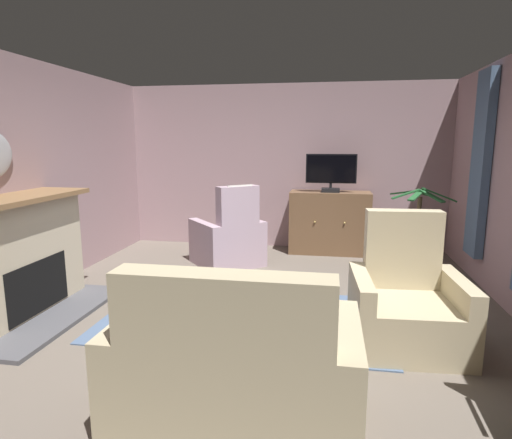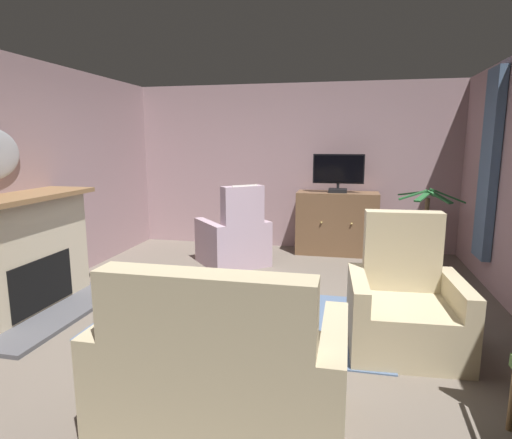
{
  "view_description": "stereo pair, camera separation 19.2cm",
  "coord_description": "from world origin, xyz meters",
  "px_view_note": "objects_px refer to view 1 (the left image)",
  "views": [
    {
      "loc": [
        0.72,
        -3.93,
        1.74
      ],
      "look_at": [
        0.0,
        0.28,
        0.96
      ],
      "focal_mm": 30.08,
      "sensor_mm": 36.0,
      "label": 1
    },
    {
      "loc": [
        0.91,
        -3.89,
        1.74
      ],
      "look_at": [
        0.0,
        0.28,
        0.96
      ],
      "focal_mm": 30.08,
      "sensor_mm": 36.0,
      "label": 2
    }
  ],
  "objects_px": {
    "tv_remote": "(230,290)",
    "potted_plant_tall_palm_by_window": "(417,244)",
    "sofa_floral": "(235,373)",
    "armchair_facing_sofa": "(406,306)",
    "armchair_in_far_corner": "(229,240)",
    "cat": "(145,313)",
    "fireplace": "(17,260)",
    "tv_cabinet": "(329,224)",
    "coffee_table": "(244,300)",
    "television": "(331,172)",
    "folded_newspaper": "(229,296)"
  },
  "relations": [
    {
      "from": "sofa_floral",
      "to": "armchair_facing_sofa",
      "type": "xyz_separation_m",
      "value": [
        1.22,
        1.33,
        -0.01
      ]
    },
    {
      "from": "sofa_floral",
      "to": "armchair_facing_sofa",
      "type": "distance_m",
      "value": 1.81
    },
    {
      "from": "potted_plant_tall_palm_by_window",
      "to": "sofa_floral",
      "type": "bearing_deg",
      "value": -115.16
    },
    {
      "from": "coffee_table",
      "to": "folded_newspaper",
      "type": "relative_size",
      "value": 3.09
    },
    {
      "from": "armchair_in_far_corner",
      "to": "potted_plant_tall_palm_by_window",
      "type": "distance_m",
      "value": 2.62
    },
    {
      "from": "coffee_table",
      "to": "sofa_floral",
      "type": "height_order",
      "value": "sofa_floral"
    },
    {
      "from": "tv_cabinet",
      "to": "folded_newspaper",
      "type": "height_order",
      "value": "tv_cabinet"
    },
    {
      "from": "folded_newspaper",
      "to": "armchair_in_far_corner",
      "type": "distance_m",
      "value": 2.36
    },
    {
      "from": "sofa_floral",
      "to": "cat",
      "type": "distance_m",
      "value": 1.79
    },
    {
      "from": "folded_newspaper",
      "to": "sofa_floral",
      "type": "distance_m",
      "value": 1.19
    },
    {
      "from": "tv_remote",
      "to": "potted_plant_tall_palm_by_window",
      "type": "xyz_separation_m",
      "value": [
        2.09,
        2.47,
        -0.07
      ]
    },
    {
      "from": "coffee_table",
      "to": "folded_newspaper",
      "type": "bearing_deg",
      "value": -156.04
    },
    {
      "from": "sofa_floral",
      "to": "cat",
      "type": "xyz_separation_m",
      "value": [
        -1.18,
        1.33,
        -0.24
      ]
    },
    {
      "from": "coffee_table",
      "to": "tv_cabinet",
      "type": "bearing_deg",
      "value": 76.86
    },
    {
      "from": "cat",
      "to": "tv_cabinet",
      "type": "bearing_deg",
      "value": 60.31
    },
    {
      "from": "fireplace",
      "to": "armchair_facing_sofa",
      "type": "xyz_separation_m",
      "value": [
        3.71,
        0.03,
        -0.24
      ]
    },
    {
      "from": "tv_remote",
      "to": "sofa_floral",
      "type": "height_order",
      "value": "sofa_floral"
    },
    {
      "from": "folded_newspaper",
      "to": "fireplace",
      "type": "bearing_deg",
      "value": -175.04
    },
    {
      "from": "sofa_floral",
      "to": "armchair_in_far_corner",
      "type": "relative_size",
      "value": 1.25
    },
    {
      "from": "tv_cabinet",
      "to": "folded_newspaper",
      "type": "relative_size",
      "value": 4.13
    },
    {
      "from": "coffee_table",
      "to": "armchair_in_far_corner",
      "type": "height_order",
      "value": "armchair_in_far_corner"
    },
    {
      "from": "television",
      "to": "armchair_in_far_corner",
      "type": "relative_size",
      "value": 0.65
    },
    {
      "from": "tv_cabinet",
      "to": "potted_plant_tall_palm_by_window",
      "type": "xyz_separation_m",
      "value": [
        1.2,
        -0.64,
        -0.12
      ]
    },
    {
      "from": "armchair_facing_sofa",
      "to": "armchair_in_far_corner",
      "type": "xyz_separation_m",
      "value": [
        -2.07,
        2.11,
        0.01
      ]
    },
    {
      "from": "cat",
      "to": "potted_plant_tall_palm_by_window",
      "type": "bearing_deg",
      "value": 39.41
    },
    {
      "from": "television",
      "to": "tv_remote",
      "type": "distance_m",
      "value": 3.3
    },
    {
      "from": "sofa_floral",
      "to": "potted_plant_tall_palm_by_window",
      "type": "height_order",
      "value": "potted_plant_tall_palm_by_window"
    },
    {
      "from": "television",
      "to": "sofa_floral",
      "type": "bearing_deg",
      "value": -97.35
    },
    {
      "from": "tv_cabinet",
      "to": "armchair_facing_sofa",
      "type": "distance_m",
      "value": 3.12
    },
    {
      "from": "cat",
      "to": "tv_remote",
      "type": "bearing_deg",
      "value": -3.74
    },
    {
      "from": "tv_remote",
      "to": "fireplace",
      "type": "bearing_deg",
      "value": 152.58
    },
    {
      "from": "coffee_table",
      "to": "armchair_facing_sofa",
      "type": "height_order",
      "value": "armchair_facing_sofa"
    },
    {
      "from": "tv_cabinet",
      "to": "armchair_facing_sofa",
      "type": "relative_size",
      "value": 1.09
    },
    {
      "from": "fireplace",
      "to": "potted_plant_tall_palm_by_window",
      "type": "xyz_separation_m",
      "value": [
        4.25,
        2.44,
        -0.24
      ]
    },
    {
      "from": "tv_cabinet",
      "to": "armchair_in_far_corner",
      "type": "height_order",
      "value": "armchair_in_far_corner"
    },
    {
      "from": "tv_cabinet",
      "to": "folded_newspaper",
      "type": "xyz_separation_m",
      "value": [
        -0.86,
        -3.23,
        -0.06
      ]
    },
    {
      "from": "tv_cabinet",
      "to": "armchair_facing_sofa",
      "type": "bearing_deg",
      "value": -77.73
    },
    {
      "from": "folded_newspaper",
      "to": "tv_remote",
      "type": "bearing_deg",
      "value": 109.37
    },
    {
      "from": "fireplace",
      "to": "television",
      "type": "height_order",
      "value": "television"
    },
    {
      "from": "tv_remote",
      "to": "armchair_in_far_corner",
      "type": "distance_m",
      "value": 2.23
    },
    {
      "from": "television",
      "to": "folded_newspaper",
      "type": "distance_m",
      "value": 3.41
    },
    {
      "from": "folded_newspaper",
      "to": "sofa_floral",
      "type": "xyz_separation_m",
      "value": [
        0.31,
        -1.15,
        -0.05
      ]
    },
    {
      "from": "tv_cabinet",
      "to": "potted_plant_tall_palm_by_window",
      "type": "relative_size",
      "value": 1.1
    },
    {
      "from": "potted_plant_tall_palm_by_window",
      "to": "cat",
      "type": "bearing_deg",
      "value": -140.59
    },
    {
      "from": "armchair_in_far_corner",
      "to": "sofa_floral",
      "type": "bearing_deg",
      "value": -76.21
    },
    {
      "from": "potted_plant_tall_palm_by_window",
      "to": "armchair_in_far_corner",
      "type": "bearing_deg",
      "value": -173.35
    },
    {
      "from": "sofa_floral",
      "to": "armchair_in_far_corner",
      "type": "height_order",
      "value": "armchair_in_far_corner"
    },
    {
      "from": "tv_cabinet",
      "to": "armchair_in_far_corner",
      "type": "distance_m",
      "value": 1.69
    },
    {
      "from": "cat",
      "to": "television",
      "type": "bearing_deg",
      "value": 59.88
    },
    {
      "from": "cat",
      "to": "fireplace",
      "type": "bearing_deg",
      "value": -178.88
    }
  ]
}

